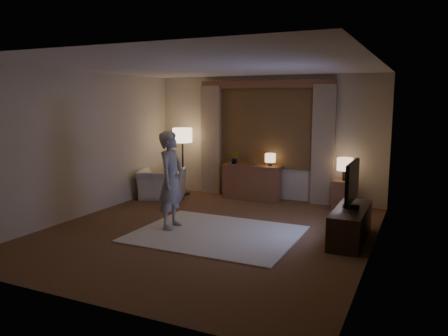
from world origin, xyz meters
The scene contains 13 objects.
room centered at (0.00, 0.50, 1.33)m, with size 5.04×5.54×2.64m.
rug centered at (0.19, -0.07, 0.01)m, with size 2.50×2.00×0.02m, color beige.
sideboard centered at (-0.21, 2.50, 0.35)m, with size 1.20×0.40×0.70m, color brown.
picture_frame centered at (-0.21, 2.50, 0.80)m, with size 0.16×0.02×0.20m, color brown.
plant centered at (-0.61, 2.50, 0.85)m, with size 0.17×0.13×0.30m, color #999999.
table_lamp_sideboard centered at (0.19, 2.50, 0.90)m, with size 0.22×0.22×0.30m.
floor_lamp centered at (-1.79, 2.32, 1.24)m, with size 0.43×0.43×1.48m.
armchair centered at (-2.00, 1.77, 0.31)m, with size 0.96×0.84×0.62m, color beige.
side_table centered at (1.72, 2.45, 0.28)m, with size 0.40×0.40×0.56m, color brown.
table_lamp_side centered at (1.72, 2.45, 0.87)m, with size 0.30×0.30×0.44m.
tv_stand centered at (2.15, 0.51, 0.25)m, with size 0.45×1.40×0.50m, color black.
tv centered at (2.15, 0.51, 0.89)m, with size 0.24×0.97×0.70m.
person centered at (-0.61, -0.07, 0.81)m, with size 0.58×0.38×1.59m, color #A7A29A.
Camera 1 is at (3.09, -6.02, 2.09)m, focal length 35.00 mm.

